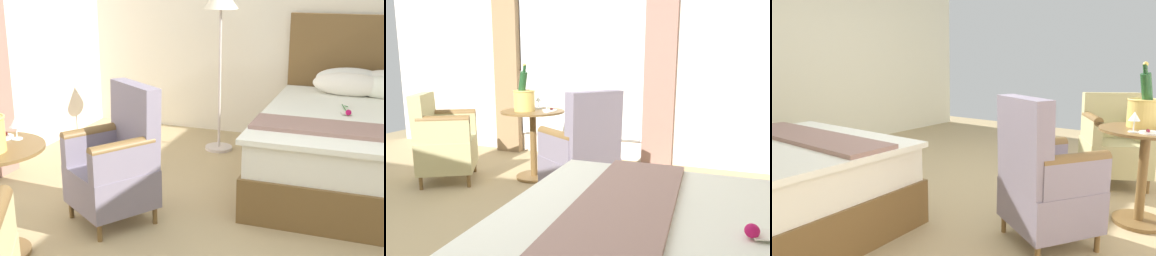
% 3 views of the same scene
% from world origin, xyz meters
% --- Properties ---
extents(ground_plane, '(7.59, 7.59, 0.00)m').
position_xyz_m(ground_plane, '(0.00, 0.00, 0.00)').
color(ground_plane, tan).
extents(wall_far_side, '(0.12, 6.21, 2.75)m').
position_xyz_m(wall_far_side, '(2.73, 0.00, 1.37)').
color(wall_far_side, silver).
rests_on(wall_far_side, ground).
extents(side_table_round, '(0.67, 0.67, 0.74)m').
position_xyz_m(side_table_round, '(-1.62, -0.14, 0.46)').
color(side_table_round, brown).
rests_on(side_table_round, ground).
extents(champagne_bucket, '(0.23, 0.23, 0.49)m').
position_xyz_m(champagne_bucket, '(-1.58, -0.21, 0.88)').
color(champagne_bucket, tan).
rests_on(champagne_bucket, side_table_round).
extents(wine_glass_near_bucket, '(0.08, 0.08, 0.15)m').
position_xyz_m(wine_glass_near_bucket, '(-1.57, 0.05, 0.84)').
color(wine_glass_near_bucket, white).
rests_on(wine_glass_near_bucket, side_table_round).
extents(snack_plate, '(0.15, 0.15, 0.03)m').
position_xyz_m(snack_plate, '(-1.67, 0.04, 0.75)').
color(snack_plate, white).
rests_on(snack_plate, side_table_round).
extents(armchair_by_window, '(0.74, 0.74, 1.01)m').
position_xyz_m(armchair_by_window, '(-1.15, 0.59, 0.44)').
color(armchair_by_window, brown).
rests_on(armchair_by_window, ground).
extents(armchair_facing_bed, '(0.78, 0.77, 0.93)m').
position_xyz_m(armchair_facing_bed, '(-1.21, -0.98, 0.43)').
color(armchair_facing_bed, brown).
rests_on(armchair_facing_bed, ground).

